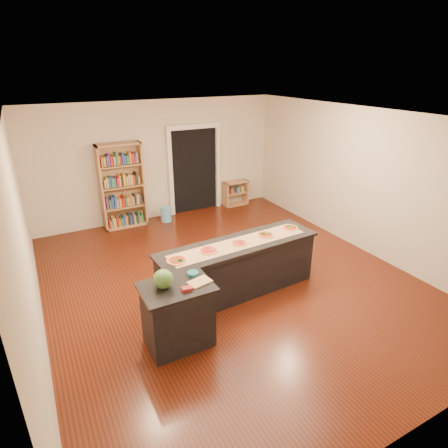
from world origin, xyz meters
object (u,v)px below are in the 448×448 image
kitchen_island (238,268)px  low_shelf (236,193)px  side_counter (178,315)px  bookshelf (122,186)px  waste_bin (166,214)px  watermelon (163,279)px

kitchen_island → low_shelf: 4.23m
side_counter → bookshelf: (0.41, 4.38, 0.51)m
side_counter → low_shelf: size_ratio=1.38×
waste_bin → watermelon: watermelon is taller
bookshelf → watermelon: (-0.57, -4.35, 0.06)m
side_counter → waste_bin: bearing=72.3°
kitchen_island → side_counter: (-1.34, -0.72, 0.01)m
kitchen_island → low_shelf: kitchen_island is taller
kitchen_island → low_shelf: bearing=57.5°
kitchen_island → watermelon: size_ratio=10.72×
side_counter → bookshelf: bookshelf is taller
bookshelf → watermelon: bearing=-97.4°
kitchen_island → bookshelf: (-0.93, 3.66, 0.52)m
watermelon → waste_bin: bearing=70.2°
kitchen_island → waste_bin: kitchen_island is taller
side_counter → watermelon: 0.60m
bookshelf → kitchen_island: bearing=-75.7°
kitchen_island → watermelon: 1.75m
kitchen_island → waste_bin: 3.49m
side_counter → low_shelf: bearing=52.4°
bookshelf → waste_bin: size_ratio=5.24×
bookshelf → low_shelf: 3.06m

